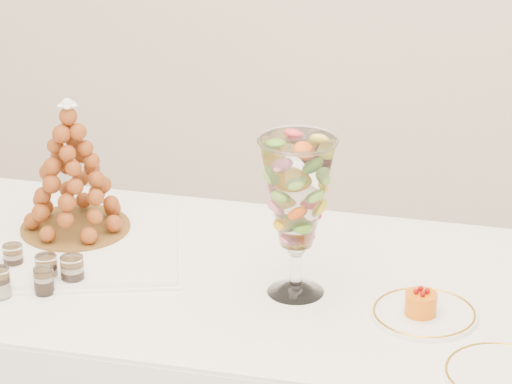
# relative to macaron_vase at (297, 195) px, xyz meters

# --- Properties ---
(lace_tray) EXTENTS (0.70, 0.60, 0.02)m
(lace_tray) POSITION_rel_macaron_vase_xyz_m (-0.62, 0.07, -0.23)
(lace_tray) COLOR white
(lace_tray) RESTS_ON buffet_table
(macaron_vase) EXTENTS (0.17, 0.17, 0.37)m
(macaron_vase) POSITION_rel_macaron_vase_xyz_m (0.00, 0.00, 0.00)
(macaron_vase) COLOR white
(macaron_vase) RESTS_ON buffet_table
(cake_plate) EXTENTS (0.24, 0.24, 0.01)m
(cake_plate) POSITION_rel_macaron_vase_xyz_m (0.30, -0.04, -0.24)
(cake_plate) COLOR white
(cake_plate) RESTS_ON buffet_table
(spare_plate) EXTENTS (0.24, 0.24, 0.01)m
(spare_plate) POSITION_rel_macaron_vase_xyz_m (0.48, -0.25, -0.24)
(spare_plate) COLOR white
(spare_plate) RESTS_ON buffet_table
(verrine_a) EXTENTS (0.05, 0.05, 0.06)m
(verrine_a) POSITION_rel_macaron_vase_xyz_m (-0.67, -0.05, -0.21)
(verrine_a) COLOR white
(verrine_a) RESTS_ON buffet_table
(verrine_b) EXTENTS (0.05, 0.05, 0.07)m
(verrine_b) POSITION_rel_macaron_vase_xyz_m (-0.57, -0.10, -0.21)
(verrine_b) COLOR white
(verrine_b) RESTS_ON buffet_table
(verrine_c) EXTENTS (0.07, 0.07, 0.07)m
(verrine_c) POSITION_rel_macaron_vase_xyz_m (-0.51, -0.09, -0.21)
(verrine_c) COLOR white
(verrine_c) RESTS_ON buffet_table
(verrine_e) EXTENTS (0.05, 0.05, 0.06)m
(verrine_e) POSITION_rel_macaron_vase_xyz_m (-0.56, -0.14, -0.21)
(verrine_e) COLOR white
(verrine_e) RESTS_ON buffet_table
(croquembouche) EXTENTS (0.28, 0.28, 0.34)m
(croquembouche) POSITION_rel_macaron_vase_xyz_m (-0.60, 0.16, -0.06)
(croquembouche) COLOR brown
(croquembouche) RESTS_ON lace_tray
(mousse_cake) EXTENTS (0.07, 0.07, 0.06)m
(mousse_cake) POSITION_rel_macaron_vase_xyz_m (0.29, -0.05, -0.21)
(mousse_cake) COLOR orange
(mousse_cake) RESTS_ON cake_plate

